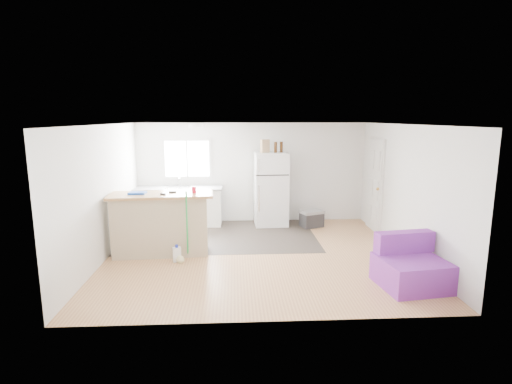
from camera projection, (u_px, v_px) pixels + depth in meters
room at (258, 191)px, 7.24m from camera, size 5.51×5.01×2.41m
vinyl_zone at (221, 235)px, 8.65m from camera, size 4.05×2.50×0.00m
window at (187, 159)px, 9.54m from camera, size 1.18×0.06×0.98m
interior_door at (375, 186)px, 8.94m from camera, size 0.11×0.92×2.10m
ceiling_fixture at (196, 126)px, 8.14m from camera, size 0.30×0.30×0.07m
kitchen_cabinets at (179, 206)px, 9.43m from camera, size 2.04×0.67×1.19m
peninsula at (161, 224)px, 7.41m from camera, size 1.91×0.84×1.15m
refrigerator at (271, 189)px, 9.41m from camera, size 0.79×0.76×1.72m
cooler at (312, 219)px, 9.31m from camera, size 0.61×0.52×0.39m
purple_seat at (410, 268)px, 6.04m from camera, size 1.04×1.00×0.77m
cleaner_jug at (177, 254)px, 7.07m from camera, size 0.16×0.13×0.31m
mop at (182, 250)px, 7.02m from camera, size 0.23×0.37×1.31m
red_cup at (194, 190)px, 7.35m from camera, size 0.11×0.11×0.12m
blue_tray at (137, 193)px, 7.26m from camera, size 0.31×0.24×0.04m
tool_a at (173, 192)px, 7.38m from camera, size 0.14×0.06×0.03m
tool_b at (163, 194)px, 7.19m from camera, size 0.11×0.07×0.03m
cardboard_box at (265, 146)px, 9.20m from camera, size 0.22×0.17×0.30m
bottle_left at (276, 147)px, 9.17m from camera, size 0.07×0.07×0.25m
bottle_right at (281, 147)px, 9.25m from camera, size 0.07×0.07×0.25m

